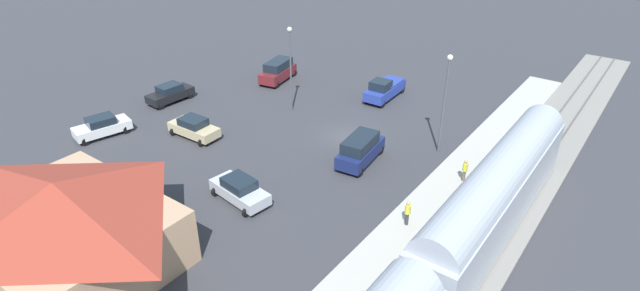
% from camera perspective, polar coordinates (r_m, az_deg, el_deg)
% --- Properties ---
extents(ground_plane, '(200.00, 200.00, 0.00)m').
position_cam_1_polar(ground_plane, '(42.19, 3.06, 0.92)').
color(ground_plane, '#38383D').
extents(railway_track, '(4.80, 70.00, 0.30)m').
position_cam_1_polar(railway_track, '(37.49, 21.24, -4.97)').
color(railway_track, gray).
rests_on(railway_track, ground).
extents(platform, '(3.20, 46.00, 0.30)m').
position_cam_1_polar(platform, '(38.33, 15.62, -3.07)').
color(platform, '#B7B2A8').
rests_on(platform, ground).
extents(station_building, '(12.01, 9.75, 5.46)m').
position_cam_1_polar(station_building, '(30.99, -27.15, -7.88)').
color(station_building, tan).
rests_on(station_building, ground).
extents(pedestrian_on_platform, '(0.36, 0.36, 1.71)m').
position_cam_1_polar(pedestrian_on_platform, '(31.58, 9.95, -7.42)').
color(pedestrian_on_platform, '#333338').
rests_on(pedestrian_on_platform, platform).
extents(pedestrian_waiting_far, '(0.36, 0.36, 1.71)m').
position_cam_1_polar(pedestrian_waiting_far, '(36.72, 16.17, -2.60)').
color(pedestrian_waiting_far, brown).
rests_on(pedestrian_waiting_far, platform).
extents(suv_navy, '(2.53, 5.10, 2.22)m').
position_cam_1_polar(suv_navy, '(38.13, 4.62, -0.43)').
color(suv_navy, navy).
rests_on(suv_navy, ground).
extents(suv_maroon, '(2.87, 5.19, 2.22)m').
position_cam_1_polar(suv_maroon, '(53.70, -4.81, 8.50)').
color(suv_maroon, maroon).
rests_on(suv_maroon, ground).
extents(pickup_blue, '(2.21, 5.49, 2.14)m').
position_cam_1_polar(pickup_blue, '(49.54, 7.36, 6.42)').
color(pickup_blue, '#283D9E').
rests_on(pickup_blue, ground).
extents(sedan_black, '(2.06, 4.59, 1.74)m').
position_cam_1_polar(sedan_black, '(50.62, -16.70, 5.72)').
color(sedan_black, black).
rests_on(sedan_black, ground).
extents(sedan_tan, '(4.54, 2.36, 1.74)m').
position_cam_1_polar(sedan_tan, '(43.13, -14.17, 1.99)').
color(sedan_tan, '#C6B284').
rests_on(sedan_tan, ground).
extents(sedan_silver, '(4.71, 2.74, 1.74)m').
position_cam_1_polar(sedan_silver, '(34.22, -9.14, -5.00)').
color(sedan_silver, silver).
rests_on(sedan_silver, ground).
extents(sedan_white, '(2.88, 4.81, 1.74)m').
position_cam_1_polar(sedan_white, '(45.85, -23.59, 2.01)').
color(sedan_white, white).
rests_on(sedan_white, ground).
extents(light_pole_near_platform, '(0.44, 0.44, 8.05)m').
position_cam_1_polar(light_pole_near_platform, '(38.97, 14.09, 5.80)').
color(light_pole_near_platform, '#515156').
rests_on(light_pole_near_platform, ground).
extents(light_pole_lot_center, '(0.44, 0.44, 7.90)m').
position_cam_1_polar(light_pole_lot_center, '(45.24, -3.39, 9.74)').
color(light_pole_lot_center, '#515156').
rests_on(light_pole_lot_center, ground).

